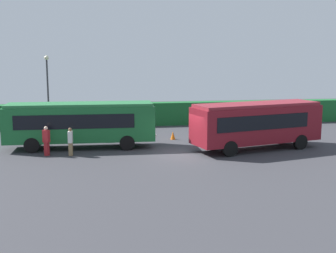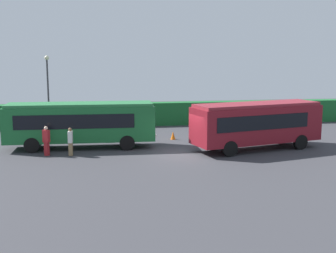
# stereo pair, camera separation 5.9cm
# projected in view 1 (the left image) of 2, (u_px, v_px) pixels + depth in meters

# --- Properties ---
(ground_plane) EXTENTS (64.00, 64.00, 0.00)m
(ground_plane) POSITION_uv_depth(u_px,v_px,m) (186.00, 154.00, 28.24)
(ground_plane) COLOR #38383D
(bus_green) EXTENTS (10.02, 2.66, 3.06)m
(bus_green) POSITION_uv_depth(u_px,v_px,m) (81.00, 122.00, 29.70)
(bus_green) COLOR #19602D
(bus_green) RESTS_ON ground_plane
(bus_maroon) EXTENTS (9.11, 4.60, 3.11)m
(bus_maroon) POSITION_uv_depth(u_px,v_px,m) (257.00, 123.00, 29.30)
(bus_maroon) COLOR maroon
(bus_maroon) RESTS_ON ground_plane
(person_left) EXTENTS (0.48, 0.43, 1.86)m
(person_left) POSITION_uv_depth(u_px,v_px,m) (46.00, 140.00, 27.58)
(person_left) COLOR maroon
(person_left) RESTS_ON ground_plane
(person_center) EXTENTS (0.30, 0.41, 1.77)m
(person_center) POSITION_uv_depth(u_px,v_px,m) (70.00, 141.00, 27.58)
(person_center) COLOR olive
(person_center) RESTS_ON ground_plane
(person_right) EXTENTS (0.27, 0.47, 1.93)m
(person_right) POSITION_uv_depth(u_px,v_px,m) (86.00, 127.00, 32.29)
(person_right) COLOR olive
(person_right) RESTS_ON ground_plane
(person_far) EXTENTS (0.54, 0.50, 1.93)m
(person_far) POSITION_uv_depth(u_px,v_px,m) (257.00, 128.00, 31.99)
(person_far) COLOR silver
(person_far) RESTS_ON ground_plane
(hedge_row) EXTENTS (44.00, 1.25, 2.03)m
(hedge_row) POSITION_uv_depth(u_px,v_px,m) (160.00, 114.00, 39.67)
(hedge_row) COLOR #1A5E2B
(hedge_row) RESTS_ON ground_plane
(traffic_cone) EXTENTS (0.36, 0.36, 0.60)m
(traffic_cone) POSITION_uv_depth(u_px,v_px,m) (173.00, 135.00, 32.98)
(traffic_cone) COLOR orange
(traffic_cone) RESTS_ON ground_plane
(lamppost) EXTENTS (0.36, 0.36, 6.19)m
(lamppost) POSITION_uv_depth(u_px,v_px,m) (48.00, 86.00, 35.11)
(lamppost) COLOR #38383D
(lamppost) RESTS_ON ground_plane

